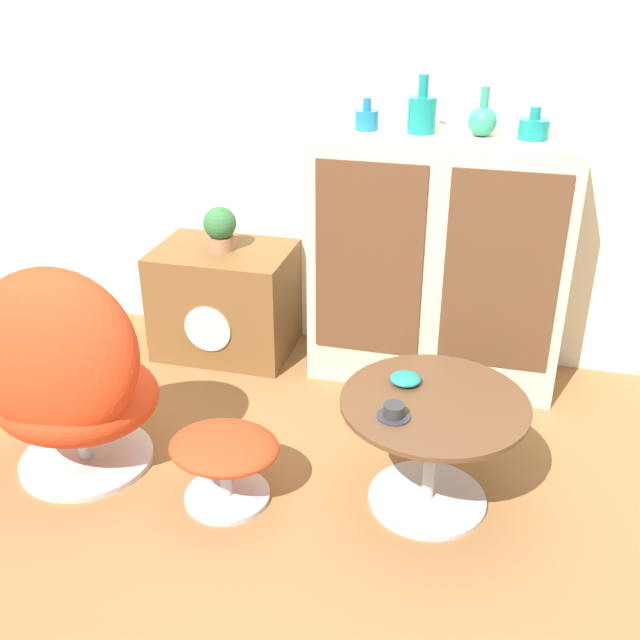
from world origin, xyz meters
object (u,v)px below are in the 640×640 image
object	(u,v)px
vase_rightmost	(534,128)
vase_inner_right	(483,120)
sideboard	(438,262)
tv_console	(225,300)
potted_plant	(220,227)
vase_leftmost	(367,119)
vase_inner_left	(422,113)
teacup	(394,412)
egg_chair	(66,378)
bowl	(406,379)
coffee_table	(432,437)
ottoman	(225,455)

from	to	relation	value
vase_rightmost	vase_inner_right	bearing A→B (deg)	180.00
sideboard	vase_inner_right	xyz separation A→B (m)	(0.14, 0.00, 0.63)
tv_console	potted_plant	bearing A→B (deg)	169.46
vase_rightmost	vase_leftmost	bearing A→B (deg)	180.00
vase_inner_left	vase_leftmost	bearing A→B (deg)	180.00
sideboard	teacup	size ratio (longest dim) A/B	10.08
vase_leftmost	vase_inner_left	bearing A→B (deg)	0.00
vase_leftmost	vase_inner_left	size ratio (longest dim) A/B	0.56
tv_console	vase_leftmost	bearing A→B (deg)	2.24
vase_rightmost	teacup	distance (m)	1.36
sideboard	potted_plant	distance (m)	1.04
egg_chair	vase_inner_left	xyz separation A→B (m)	(1.11, 1.11, 0.80)
sideboard	teacup	bearing A→B (deg)	-90.77
vase_leftmost	bowl	size ratio (longest dim) A/B	1.19
sideboard	vase_inner_right	bearing A→B (deg)	1.63
vase_inner_left	bowl	xyz separation A→B (m)	(0.10, -0.86, -0.77)
egg_chair	vase_inner_left	bearing A→B (deg)	44.91
coffee_table	vase_inner_right	bearing A→B (deg)	88.24
tv_console	egg_chair	xyz separation A→B (m)	(-0.20, -1.08, 0.15)
vase_inner_right	vase_inner_left	bearing A→B (deg)	180.00
sideboard	coffee_table	size ratio (longest dim) A/B	1.73
egg_chair	vase_inner_right	xyz separation A→B (m)	(1.36, 1.11, 0.79)
vase_rightmost	bowl	size ratio (longest dim) A/B	1.16
ottoman	potted_plant	bearing A→B (deg)	110.87
ottoman	bowl	size ratio (longest dim) A/B	3.62
vase_rightmost	potted_plant	size ratio (longest dim) A/B	0.61
vase_leftmost	bowl	distance (m)	1.18
egg_chair	vase_leftmost	bearing A→B (deg)	51.54
ottoman	vase_inner_left	distance (m)	1.60
ottoman	sideboard	bearing A→B (deg)	61.21
tv_console	vase_inner_left	world-z (taller)	vase_inner_left
potted_plant	bowl	distance (m)	1.33
tv_console	vase_inner_right	xyz separation A→B (m)	(1.16, 0.03, 0.94)
coffee_table	teacup	size ratio (longest dim) A/B	5.82
vase_leftmost	potted_plant	world-z (taller)	vase_leftmost
vase_inner_left	coffee_table	bearing A→B (deg)	-76.99
egg_chair	coffee_table	bearing A→B (deg)	6.74
tv_console	ottoman	xyz separation A→B (m)	(0.41, -1.10, -0.07)
tv_console	ottoman	world-z (taller)	tv_console
vase_leftmost	vase_inner_right	bearing A→B (deg)	0.00
vase_inner_left	bowl	world-z (taller)	vase_inner_left
vase_inner_right	tv_console	bearing A→B (deg)	-178.68
egg_chair	ottoman	distance (m)	0.65
vase_rightmost	potted_plant	distance (m)	1.47
tv_console	teacup	bearing A→B (deg)	-46.27
vase_inner_right	vase_rightmost	xyz separation A→B (m)	(0.20, -0.00, -0.02)
vase_inner_left	teacup	bearing A→B (deg)	-84.80
vase_rightmost	egg_chair	bearing A→B (deg)	-144.70
vase_inner_left	vase_inner_right	distance (m)	0.25
bowl	vase_inner_left	bearing A→B (deg)	96.84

